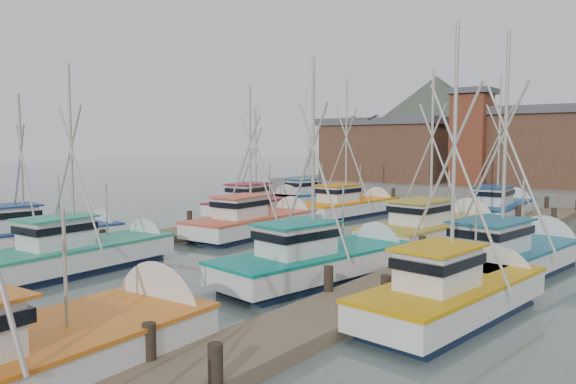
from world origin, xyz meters
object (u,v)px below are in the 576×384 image
Objects in this scene: boat_4 at (89,253)px; boat_12 at (352,206)px; boat_1 at (18,362)px; lookout_tower at (471,136)px; boat_8 at (259,222)px.

boat_4 is 0.87× the size of boat_12.
boat_12 is at bearing 104.63° from boat_1.
lookout_tower reaches higher than boat_4.
boat_12 is at bearing 87.13° from boat_8.
lookout_tower reaches higher than boat_12.
boat_4 reaches higher than boat_1.
boat_12 is at bearing -97.53° from lookout_tower.
lookout_tower is at bearing 83.87° from boat_4.
boat_4 is at bearing -93.35° from lookout_tower.
lookout_tower is at bearing 95.38° from boat_1.
boat_4 is (-8.74, 7.28, 0.00)m from boat_1.
boat_4 is 20.20m from boat_12.
boat_12 reaches higher than boat_8.
lookout_tower is 17.50m from boat_12.
boat_4 is at bearing -91.29° from boat_8.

